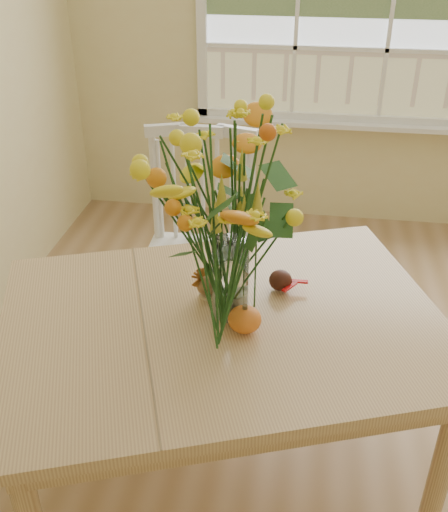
# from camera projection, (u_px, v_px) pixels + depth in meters

# --- Properties ---
(floor) EXTENTS (4.00, 4.50, 0.01)m
(floor) POSITION_uv_depth(u_px,v_px,m) (393.00, 482.00, 2.30)
(floor) COLOR #99744A
(floor) RESTS_ON ground
(wall_back) EXTENTS (4.00, 0.02, 2.70)m
(wall_back) POSITION_uv_depth(u_px,v_px,m) (391.00, 14.00, 3.52)
(wall_back) COLOR beige
(wall_back) RESTS_ON floor
(dining_table) EXTENTS (1.68, 1.44, 0.76)m
(dining_table) POSITION_uv_depth(u_px,v_px,m) (223.00, 340.00, 1.99)
(dining_table) COLOR tan
(dining_table) RESTS_ON floor
(windsor_chair) EXTENTS (0.51, 0.48, 1.06)m
(windsor_chair) POSITION_uv_depth(u_px,v_px,m) (200.00, 238.00, 2.74)
(windsor_chair) COLOR white
(windsor_chair) RESTS_ON floor
(flower_vase) EXTENTS (0.55, 0.55, 0.66)m
(flower_vase) POSITION_uv_depth(u_px,v_px,m) (231.00, 204.00, 1.76)
(flower_vase) COLOR white
(flower_vase) RESTS_ON dining_table
(pumpkin) EXTENTS (0.10, 0.10, 0.08)m
(pumpkin) POSITION_uv_depth(u_px,v_px,m) (245.00, 321.00, 1.86)
(pumpkin) COLOR #CE4C18
(pumpkin) RESTS_ON dining_table
(turkey_figurine) EXTENTS (0.10, 0.10, 0.11)m
(turkey_figurine) POSITION_uv_depth(u_px,v_px,m) (209.00, 285.00, 2.02)
(turkey_figurine) COLOR #CCB78C
(turkey_figurine) RESTS_ON dining_table
(dark_gourd) EXTENTS (0.13, 0.10, 0.07)m
(dark_gourd) POSITION_uv_depth(u_px,v_px,m) (280.00, 281.00, 2.06)
(dark_gourd) COLOR #38160F
(dark_gourd) RESTS_ON dining_table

